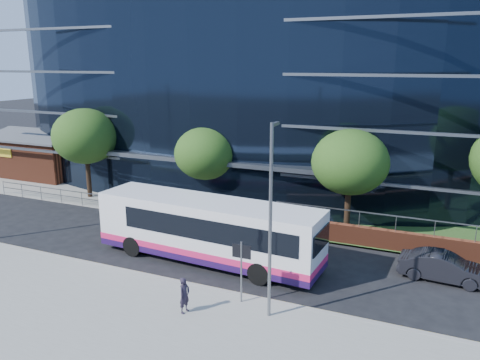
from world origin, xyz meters
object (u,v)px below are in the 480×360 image
at_px(streetlight_east, 271,217).
at_px(city_bus, 209,230).
at_px(street_sign, 241,259).
at_px(tree_far_c, 350,162).
at_px(brick_pavilion, 45,155).
at_px(parked_car, 444,267).
at_px(tree_far_a, 85,136).
at_px(pedestrian, 185,295).
at_px(tree_far_b, 205,153).

xyz_separation_m(streetlight_east, city_bus, (-4.88, 4.16, -2.66)).
bearing_deg(street_sign, tree_far_c, 76.71).
bearing_deg(brick_pavilion, street_sign, -29.65).
height_order(streetlight_east, parked_car, streetlight_east).
height_order(tree_far_a, city_bus, tree_far_a).
bearing_deg(parked_car, brick_pavilion, 78.86).
height_order(tree_far_a, pedestrian, tree_far_a).
xyz_separation_m(tree_far_a, tree_far_b, (10.00, 0.50, -0.65)).
height_order(brick_pavilion, city_bus, brick_pavilion).
bearing_deg(city_bus, brick_pavilion, 156.85).
relative_size(street_sign, pedestrian, 1.81).
xyz_separation_m(street_sign, streetlight_east, (1.50, -0.59, 2.29)).
bearing_deg(parked_car, tree_far_b, 75.63).
relative_size(street_sign, tree_far_a, 0.40).
height_order(street_sign, tree_far_b, tree_far_b).
relative_size(tree_far_c, pedestrian, 4.21).
xyz_separation_m(brick_pavilion, pedestrian, (24.68, -16.84, -1.01)).
xyz_separation_m(tree_far_b, city_bus, (4.12, -7.52, -2.43)).
height_order(city_bus, pedestrian, city_bus).
relative_size(tree_far_b, pedestrian, 3.91).
bearing_deg(brick_pavilion, pedestrian, -34.31).
xyz_separation_m(brick_pavilion, tree_far_b, (19.00, -4.00, 2.27)).
xyz_separation_m(tree_far_c, city_bus, (-5.88, -7.02, -2.76)).
distance_m(tree_far_c, city_bus, 9.56).
height_order(tree_far_a, tree_far_b, tree_far_a).
bearing_deg(brick_pavilion, streetlight_east, -29.24).
relative_size(tree_far_b, streetlight_east, 0.76).
distance_m(brick_pavilion, parked_car, 35.75).
height_order(brick_pavilion, parked_car, brick_pavilion).
bearing_deg(pedestrian, streetlight_east, -61.91).
distance_m(brick_pavilion, pedestrian, 29.90).
height_order(tree_far_c, parked_car, tree_far_c).
xyz_separation_m(tree_far_c, parked_car, (5.57, -4.51, -3.85)).
bearing_deg(pedestrian, tree_far_a, 60.43).
distance_m(tree_far_a, tree_far_c, 20.00).
distance_m(street_sign, tree_far_c, 11.14).
height_order(tree_far_c, city_bus, tree_far_c).
xyz_separation_m(tree_far_c, streetlight_east, (-1.00, -11.17, -0.10)).
bearing_deg(streetlight_east, tree_far_a, 149.54).
bearing_deg(street_sign, pedestrian, -136.00).
distance_m(brick_pavilion, street_sign, 30.49).
bearing_deg(street_sign, tree_far_a, 148.83).
bearing_deg(brick_pavilion, tree_far_a, -26.55).
relative_size(brick_pavilion, tree_far_b, 1.42).
xyz_separation_m(street_sign, parked_car, (8.07, 6.08, -1.46)).
bearing_deg(streetlight_east, pedestrian, -160.56).
xyz_separation_m(street_sign, pedestrian, (-1.82, -1.76, -1.23)).
bearing_deg(tree_far_b, brick_pavilion, 168.12).
xyz_separation_m(tree_far_b, parked_car, (15.57, -5.01, -3.52)).
height_order(brick_pavilion, street_sign, brick_pavilion).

